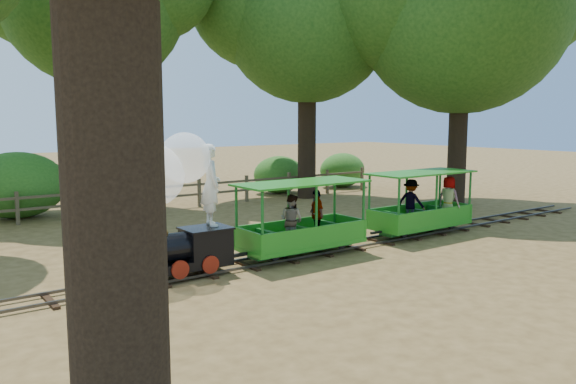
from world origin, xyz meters
TOP-DOWN VIEW (x-y plane):
  - ground at (0.00, 0.00)m, footprint 90.00×90.00m
  - track at (0.00, 0.00)m, footprint 22.00×1.00m
  - locomotive at (-3.76, 0.08)m, footprint 2.56×1.20m
  - carriage_front at (-0.50, -0.02)m, footprint 3.12×1.28m
  - carriage_rear at (3.63, -0.03)m, footprint 3.12×1.28m
  - oak_ne at (5.47, 7.59)m, footprint 8.33×7.33m
  - fence at (0.00, 8.00)m, footprint 18.10×0.10m
  - shrub_mid_w at (-4.73, 9.30)m, footprint 3.04×2.34m
  - shrub_mid_e at (5.41, 9.30)m, footprint 2.27×1.75m
  - shrub_east at (9.00, 9.30)m, footprint 2.26×1.74m

SIDE VIEW (x-z plane):
  - ground at x=0.00m, z-range 0.00..0.00m
  - track at x=0.00m, z-range 0.02..0.12m
  - fence at x=0.00m, z-range 0.08..1.08m
  - carriage_front at x=-0.50m, z-range -0.08..1.55m
  - carriage_rear at x=3.63m, z-range -0.04..1.58m
  - shrub_east at x=9.00m, z-range 0.00..1.57m
  - shrub_mid_e at x=5.41m, z-range 0.00..1.57m
  - shrub_mid_w at x=-4.73m, z-range 0.00..2.10m
  - locomotive at x=-3.76m, z-range 0.19..3.13m
  - oak_ne at x=5.47m, z-range 2.20..12.59m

